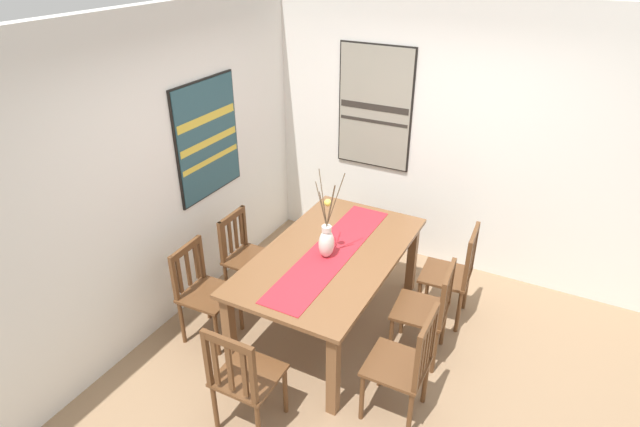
{
  "coord_description": "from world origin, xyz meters",
  "views": [
    {
      "loc": [
        -3.01,
        -1.19,
        3.15
      ],
      "look_at": [
        0.34,
        0.58,
        1.1
      ],
      "focal_mm": 29.04,
      "sensor_mm": 36.0,
      "label": 1
    }
  ],
  "objects": [
    {
      "name": "ground_plane",
      "position": [
        0.0,
        0.0,
        -0.01
      ],
      "size": [
        6.4,
        6.4,
        0.03
      ],
      "primitive_type": "cube",
      "color": "#8E7051"
    },
    {
      "name": "wall_back",
      "position": [
        0.0,
        1.86,
        1.35
      ],
      "size": [
        6.4,
        0.12,
        2.7
      ],
      "primitive_type": "cube",
      "color": "silver",
      "rests_on": "ground_plane"
    },
    {
      "name": "wall_side",
      "position": [
        1.86,
        0.0,
        1.35
      ],
      "size": [
        0.12,
        6.4,
        2.7
      ],
      "primitive_type": "cube",
      "color": "silver",
      "rests_on": "ground_plane"
    },
    {
      "name": "dining_table",
      "position": [
        0.29,
        0.45,
        0.68
      ],
      "size": [
        1.88,
        1.08,
        0.77
      ],
      "color": "brown",
      "rests_on": "ground_plane"
    },
    {
      "name": "table_runner",
      "position": [
        0.29,
        0.45,
        0.78
      ],
      "size": [
        1.73,
        0.36,
        0.01
      ],
      "primitive_type": "cube",
      "color": "#B7232D",
      "rests_on": "dining_table"
    },
    {
      "name": "centerpiece_vase",
      "position": [
        0.22,
        0.46,
        0.93
      ],
      "size": [
        0.18,
        0.23,
        0.74
      ],
      "color": "silver",
      "rests_on": "dining_table"
    },
    {
      "name": "chair_0",
      "position": [
        0.32,
        -0.41,
        0.48
      ],
      "size": [
        0.45,
        0.45,
        0.89
      ],
      "color": "brown",
      "rests_on": "ground_plane"
    },
    {
      "name": "chair_1",
      "position": [
        0.9,
        -0.46,
        0.49
      ],
      "size": [
        0.45,
        0.45,
        0.94
      ],
      "color": "brown",
      "rests_on": "ground_plane"
    },
    {
      "name": "chair_2",
      "position": [
        -0.35,
        -0.46,
        0.49
      ],
      "size": [
        0.42,
        0.42,
        0.94
      ],
      "color": "brown",
      "rests_on": "ground_plane"
    },
    {
      "name": "chair_3",
      "position": [
        -0.98,
        0.47,
        0.48
      ],
      "size": [
        0.43,
        0.43,
        0.93
      ],
      "color": "brown",
      "rests_on": "ground_plane"
    },
    {
      "name": "chair_4",
      "position": [
        0.3,
        1.35,
        0.47
      ],
      "size": [
        0.43,
        0.43,
        0.88
      ],
      "color": "brown",
      "rests_on": "ground_plane"
    },
    {
      "name": "chair_5",
      "position": [
        -0.33,
        1.35,
        0.47
      ],
      "size": [
        0.44,
        0.44,
        0.88
      ],
      "color": "brown",
      "rests_on": "ground_plane"
    },
    {
      "name": "painting_on_back_wall",
      "position": [
        0.44,
        1.79,
        1.51
      ],
      "size": [
        0.84,
        0.05,
        1.08
      ],
      "color": "black"
    },
    {
      "name": "painting_on_side_wall",
      "position": [
        1.79,
        0.72,
        1.59
      ],
      "size": [
        0.05,
        0.8,
        1.26
      ],
      "color": "black"
    }
  ]
}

